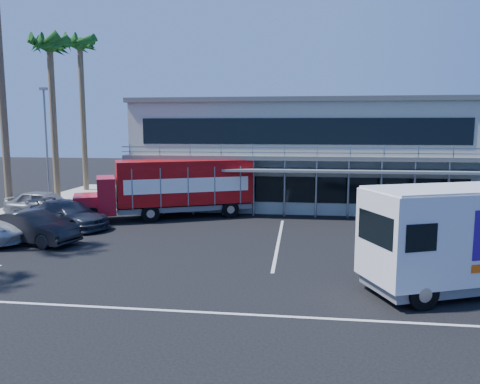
# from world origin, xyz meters

# --- Properties ---
(ground) EXTENTS (120.00, 120.00, 0.00)m
(ground) POSITION_xyz_m (0.00, 0.00, 0.00)
(ground) COLOR black
(ground) RESTS_ON ground
(building) EXTENTS (22.40, 12.00, 7.30)m
(building) POSITION_xyz_m (3.00, 14.94, 3.66)
(building) COLOR #979E91
(building) RESTS_ON ground
(palm_e) EXTENTS (2.80, 2.80, 12.25)m
(palm_e) POSITION_xyz_m (-14.70, 13.00, 10.57)
(palm_e) COLOR brown
(palm_e) RESTS_ON ground
(palm_f) EXTENTS (2.80, 2.80, 13.25)m
(palm_f) POSITION_xyz_m (-15.10, 18.50, 11.47)
(palm_f) COLOR brown
(palm_f) RESTS_ON ground
(light_pole_far) EXTENTS (0.50, 0.25, 8.09)m
(light_pole_far) POSITION_xyz_m (-14.20, 11.00, 4.50)
(light_pole_far) COLOR gray
(light_pole_far) RESTS_ON ground
(red_truck) EXTENTS (10.42, 6.42, 3.49)m
(red_truck) POSITION_xyz_m (-4.65, 8.21, 1.92)
(red_truck) COLOR #AF0E1B
(red_truck) RESTS_ON ground
(white_van) EXTENTS (7.63, 4.99, 3.53)m
(white_van) POSITION_xyz_m (8.67, -2.97, 1.87)
(white_van) COLOR silver
(white_van) RESTS_ON ground
(parked_car_b) EXTENTS (4.85, 2.82, 1.51)m
(parked_car_b) POSITION_xyz_m (-9.50, 1.20, 0.76)
(parked_car_b) COLOR black
(parked_car_b) RESTS_ON ground
(parked_car_d) EXTENTS (5.47, 3.99, 1.47)m
(parked_car_d) POSITION_xyz_m (-9.50, 4.59, 0.74)
(parked_car_d) COLOR #2C303B
(parked_car_d) RESTS_ON ground
(parked_car_e) EXTENTS (4.95, 2.36, 1.63)m
(parked_car_e) POSITION_xyz_m (-12.50, 7.43, 0.82)
(parked_car_e) COLOR gray
(parked_car_e) RESTS_ON ground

